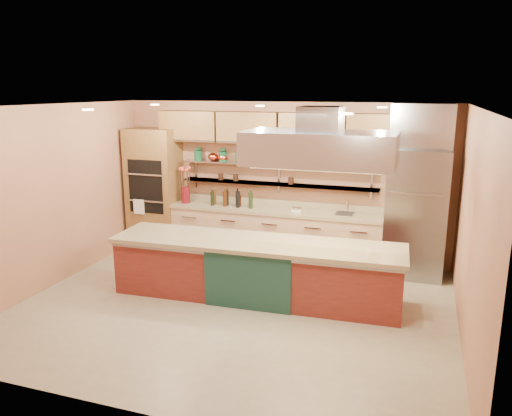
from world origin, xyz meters
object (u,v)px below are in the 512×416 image
(copper_kettle, at_px, (213,157))
(kitchen_scale, at_px, (297,209))
(refrigerator, at_px, (415,214))
(island, at_px, (256,269))
(green_canister, at_px, (240,157))
(flower_vase, at_px, (186,195))

(copper_kettle, bearing_deg, kitchen_scale, -7.51)
(kitchen_scale, distance_m, copper_kettle, 1.87)
(refrigerator, bearing_deg, copper_kettle, 176.39)
(island, relative_size, copper_kettle, 21.77)
(refrigerator, xyz_separation_m, green_canister, (-3.12, 0.23, 0.76))
(island, xyz_separation_m, flower_vase, (-1.96, 1.70, 0.64))
(kitchen_scale, height_order, green_canister, green_canister)
(flower_vase, xyz_separation_m, kitchen_scale, (2.15, 0.00, -0.10))
(refrigerator, xyz_separation_m, flower_vase, (-4.13, 0.01, 0.03))
(kitchen_scale, bearing_deg, copper_kettle, 169.05)
(island, bearing_deg, green_canister, 113.91)
(green_canister, bearing_deg, refrigerator, -4.22)
(green_canister, bearing_deg, copper_kettle, 180.00)
(refrigerator, height_order, copper_kettle, refrigerator)
(flower_vase, bearing_deg, kitchen_scale, 0.00)
(flower_vase, xyz_separation_m, green_canister, (1.01, 0.22, 0.73))
(refrigerator, relative_size, flower_vase, 7.01)
(kitchen_scale, xyz_separation_m, green_canister, (-1.14, 0.22, 0.84))
(refrigerator, height_order, island, refrigerator)
(island, xyz_separation_m, kitchen_scale, (0.19, 1.70, 0.54))
(island, height_order, green_canister, green_canister)
(flower_vase, xyz_separation_m, copper_kettle, (0.48, 0.22, 0.71))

